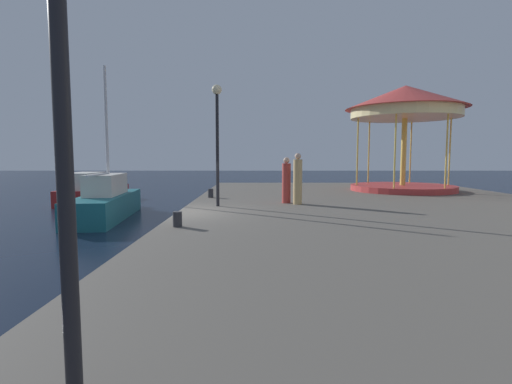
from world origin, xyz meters
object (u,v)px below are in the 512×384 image
at_px(lamp_post_mid_promenade, 216,124).
at_px(bollard_north, 176,219).
at_px(bollard_center, 209,193).
at_px(person_near_carousel, 285,182).
at_px(sailboat_teal, 104,202).
at_px(person_mid_promenade, 296,180).
at_px(motorboat_red, 91,192).
at_px(carousel, 403,112).

bearing_deg(lamp_post_mid_promenade, bollard_north, -98.70).
bearing_deg(bollard_center, person_near_carousel, -31.63).
bearing_deg(sailboat_teal, person_mid_promenade, -10.43).
bearing_deg(bollard_north, person_near_carousel, 57.88).
height_order(sailboat_teal, bollard_north, sailboat_teal).
distance_m(bollard_north, bollard_center, 7.18).
distance_m(bollard_center, person_near_carousel, 3.85).
relative_size(motorboat_red, bollard_center, 14.10).
bearing_deg(bollard_north, sailboat_teal, 124.70).
height_order(bollard_center, person_near_carousel, person_near_carousel).
height_order(motorboat_red, lamp_post_mid_promenade, lamp_post_mid_promenade).
bearing_deg(motorboat_red, person_near_carousel, -32.11).
bearing_deg(person_near_carousel, bollard_north, -122.12).
relative_size(bollard_north, bollard_center, 1.00).
relative_size(sailboat_teal, person_near_carousel, 3.58).
bearing_deg(lamp_post_mid_promenade, carousel, 34.95).
relative_size(bollard_north, person_mid_promenade, 0.20).
bearing_deg(person_mid_promenade, carousel, 43.24).
bearing_deg(lamp_post_mid_promenade, motorboat_red, 136.15).
height_order(sailboat_teal, bollard_center, sailboat_teal).
bearing_deg(lamp_post_mid_promenade, person_mid_promenade, 10.93).
height_order(carousel, bollard_center, carousel).
bearing_deg(sailboat_teal, lamp_post_mid_promenade, -22.45).
distance_m(motorboat_red, bollard_north, 13.86).
distance_m(carousel, lamp_post_mid_promenade, 11.45).
xyz_separation_m(sailboat_teal, bollard_north, (4.32, -6.25, 0.27)).
xyz_separation_m(lamp_post_mid_promenade, bollard_center, (-0.62, 2.99, -2.81)).
distance_m(lamp_post_mid_promenade, bollard_north, 5.09).
bearing_deg(person_mid_promenade, lamp_post_mid_promenade, -169.07).
bearing_deg(sailboat_teal, bollard_north, -55.30).
distance_m(sailboat_teal, bollard_north, 7.60).
distance_m(sailboat_teal, person_near_carousel, 7.71).
xyz_separation_m(lamp_post_mid_promenade, person_mid_promenade, (3.02, 0.58, -2.09)).
relative_size(lamp_post_mid_promenade, bollard_north, 11.06).
bearing_deg(carousel, lamp_post_mid_promenade, -145.05).
height_order(lamp_post_mid_promenade, person_near_carousel, lamp_post_mid_promenade).
xyz_separation_m(sailboat_teal, person_mid_promenade, (7.98, -1.47, 1.00)).
bearing_deg(bollard_north, person_mid_promenade, 52.54).
bearing_deg(motorboat_red, sailboat_teal, -62.03).
distance_m(carousel, bollard_north, 15.17).
xyz_separation_m(motorboat_red, person_mid_promenade, (10.93, -7.02, 1.07)).
distance_m(motorboat_red, person_near_carousel, 12.47).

